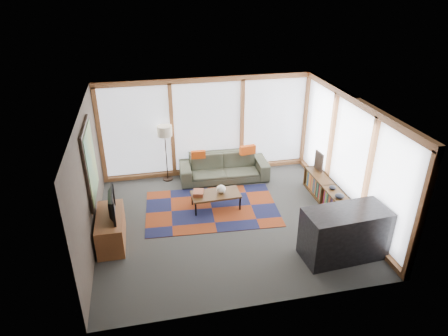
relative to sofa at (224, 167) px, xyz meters
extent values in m
plane|color=#2F2F2C|center=(-0.33, -1.95, -0.33)|extent=(5.50, 5.50, 0.00)
cube|color=#3F322C|center=(-3.08, -1.95, 0.97)|extent=(0.04, 5.00, 2.60)
cube|color=#3F322C|center=(-0.33, -4.45, 0.97)|extent=(5.50, 0.04, 2.60)
cube|color=silver|center=(-0.33, -1.95, 2.27)|extent=(5.50, 5.00, 0.04)
cube|color=white|center=(-0.33, 0.52, 0.97)|extent=(5.30, 0.02, 2.35)
cube|color=white|center=(2.39, -1.95, 0.97)|extent=(0.02, 4.80, 2.35)
cube|color=black|center=(-3.04, -1.65, 1.22)|extent=(0.05, 1.35, 1.55)
cube|color=gold|center=(-3.01, -1.65, 1.22)|extent=(0.02, 1.20, 1.40)
cube|color=maroon|center=(-0.58, -1.38, -0.33)|extent=(3.11, 2.11, 0.01)
imported|color=#363A2B|center=(0.00, 0.00, 0.00)|extent=(2.30, 0.97, 0.66)
cube|color=#BA4210|center=(-0.66, -0.01, 0.43)|extent=(0.36, 0.12, 0.20)
cube|color=#BA4210|center=(0.62, -0.02, 0.45)|extent=(0.43, 0.18, 0.23)
cube|color=brown|center=(-0.87, -1.32, 0.08)|extent=(0.29, 0.33, 0.09)
ellipsoid|color=silver|center=(-0.35, -1.34, 0.13)|extent=(0.26, 0.26, 0.19)
ellipsoid|color=black|center=(2.06, -2.33, 0.23)|extent=(0.22, 0.22, 0.10)
ellipsoid|color=black|center=(2.09, -1.94, 0.22)|extent=(0.18, 0.18, 0.08)
cube|color=black|center=(2.17, -0.96, 0.41)|extent=(0.07, 0.35, 0.46)
cube|color=brown|center=(-2.77, -2.18, -0.02)|extent=(0.51, 1.23, 0.62)
imported|color=black|center=(-2.74, -2.17, 0.53)|extent=(0.15, 0.88, 0.50)
cube|color=black|center=(1.56, -3.54, 0.17)|extent=(1.62, 0.84, 0.99)
camera|label=1|loc=(-1.93, -9.08, 4.61)|focal=32.00mm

